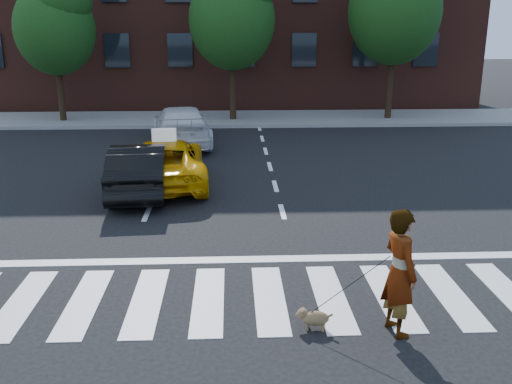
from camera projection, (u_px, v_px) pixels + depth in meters
ground at (208, 300)px, 9.27m from camera, size 120.00×120.00×0.00m
crosswalk at (208, 300)px, 9.27m from camera, size 13.00×2.40×0.01m
stop_line at (211, 260)px, 10.80m from camera, size 12.00×0.30×0.01m
sidewalk_far at (222, 119)px, 26.00m from camera, size 30.00×4.00×0.15m
tree_left at (55, 19)px, 23.96m from camera, size 3.39×3.38×6.50m
tree_mid at (233, 9)px, 24.16m from camera, size 3.69×3.69×7.10m
taxi at (166, 162)px, 15.73m from camera, size 2.55×4.73×1.26m
black_sedan at (139, 169)px, 14.87m from camera, size 1.70×4.10×1.32m
white_suv at (181, 126)px, 20.69m from camera, size 2.62×5.09×1.41m
woman at (400, 272)px, 8.07m from camera, size 0.61×0.78×1.89m
dog at (313, 318)px, 8.35m from camera, size 0.55×0.29×0.32m
taxi_sign at (164, 135)px, 15.31m from camera, size 0.68×0.35×0.32m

